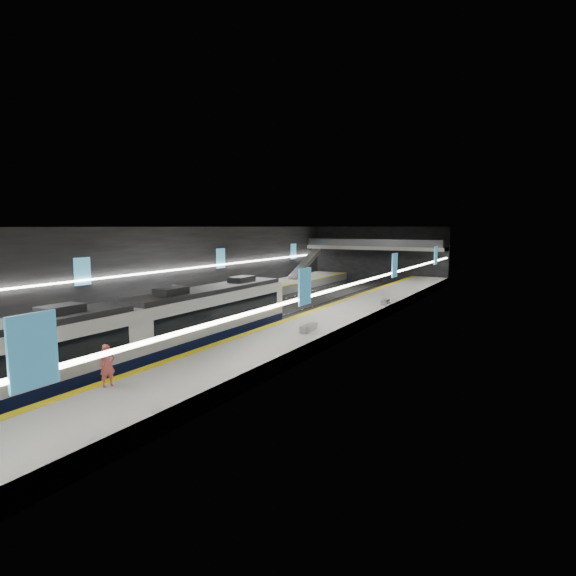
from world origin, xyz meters
The scene contains 25 objects.
ground centered at (0.00, 0.00, 0.00)m, with size 70.00×70.00×0.00m, color black.
ceiling centered at (0.00, 0.00, 8.00)m, with size 20.00×70.00×0.04m, color beige.
wall_left centered at (-10.00, 0.00, 4.00)m, with size 0.04×70.00×8.00m, color black.
wall_right centered at (10.00, 0.00, 4.00)m, with size 0.04×70.00×8.00m, color black.
wall_back centered at (0.00, 35.00, 4.00)m, with size 20.00×0.04×8.00m, color black.
platform_left centered at (-7.50, 0.00, 0.50)m, with size 5.00×70.00×1.00m, color slate.
tile_surface_left centered at (-7.50, 0.00, 1.01)m, with size 5.00×70.00×0.02m, color #A8A8A3.
tactile_strip_left centered at (-5.30, 0.00, 1.02)m, with size 0.60×70.00×0.02m, color yellow.
platform_right centered at (7.50, 0.00, 0.50)m, with size 5.00×70.00×1.00m, color slate.
tile_surface_right centered at (7.50, 0.00, 1.01)m, with size 5.00×70.00×0.02m, color #A8A8A3.
tactile_strip_right centered at (5.30, 0.00, 1.02)m, with size 0.60×70.00×0.02m, color yellow.
rails centered at (0.00, 0.00, 0.06)m, with size 6.52×70.00×0.12m.
train centered at (2.50, -15.10, 2.20)m, with size 2.69×30.04×3.60m.
ad_posters centered at (0.00, 1.00, 4.50)m, with size 19.94×53.50×2.20m.
cove_light_left centered at (-9.80, 0.00, 3.80)m, with size 0.25×68.60×0.12m, color white.
cove_light_right centered at (9.80, 0.00, 3.80)m, with size 0.25×68.60×0.12m, color white.
mezzanine_bridge centered at (0.00, 32.93, 5.04)m, with size 20.00×3.00×1.50m.
escalator centered at (-7.50, 26.00, 2.90)m, with size 1.20×8.00×0.60m, color #99999E.
bench_left_near centered at (-9.43, -6.71, 1.21)m, with size 0.49×1.76×0.43m, color #99999E.
bench_left_far centered at (-9.22, 7.61, 1.20)m, with size 0.45×1.61×0.39m, color #99999E.
bench_right_near centered at (8.53, -4.70, 1.23)m, with size 0.53×1.91×0.47m, color #99999E.
bench_right_far centered at (9.50, 8.87, 1.21)m, with size 0.47×1.69×0.41m, color #99999E.
passenger_right_a centered at (5.88, -19.10, 1.95)m, with size 0.69×0.45×1.89m, color #D0534D.
passenger_left_a centered at (-6.04, 7.95, 1.93)m, with size 1.09×0.45×1.86m, color beige.
passenger_left_b centered at (-6.41, -1.39, 1.97)m, with size 1.25×0.72×1.93m, color #3B3B42.
Camera 1 is at (22.86, -33.14, 8.04)m, focal length 30.00 mm.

